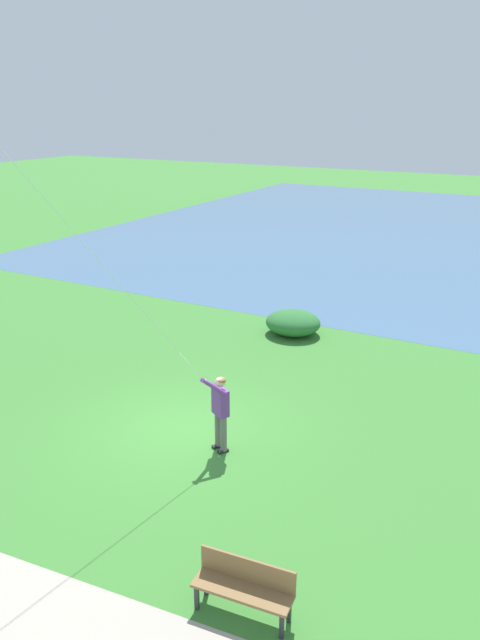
% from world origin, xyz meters
% --- Properties ---
extents(ground_plane, '(120.00, 120.00, 0.00)m').
position_xyz_m(ground_plane, '(0.00, 0.00, 0.00)').
color(ground_plane, '#3D7F33').
extents(person_kite_flyer, '(0.62, 0.52, 1.83)m').
position_xyz_m(person_kite_flyer, '(0.35, 1.22, 1.05)').
color(person_kite_flyer, '#232328').
rests_on(person_kite_flyer, ground).
extents(park_bench_near_walkway, '(0.58, 1.54, 0.88)m').
position_xyz_m(park_bench_near_walkway, '(4.07, 3.83, 0.51)').
color(park_bench_near_walkway, olive).
rests_on(park_bench_near_walkway, ground).
extents(lakeside_shrub, '(1.67, 1.82, 0.78)m').
position_xyz_m(lakeside_shrub, '(-6.98, -0.32, 0.39)').
color(lakeside_shrub, '#2D7033').
rests_on(lakeside_shrub, ground).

